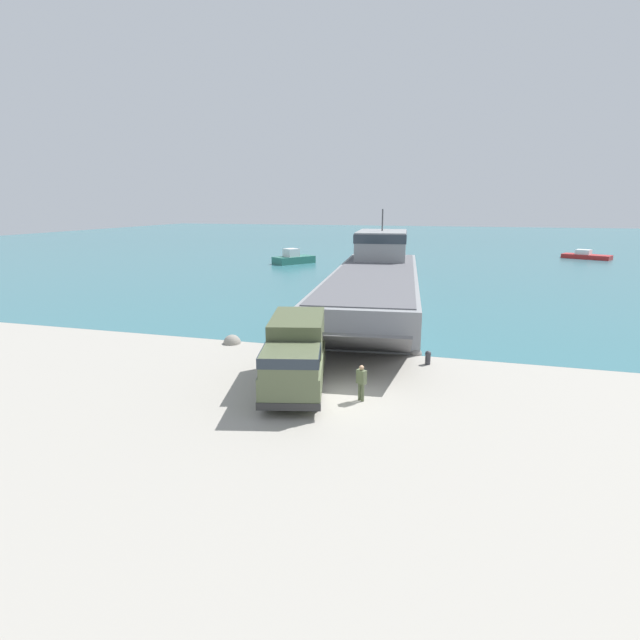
{
  "coord_description": "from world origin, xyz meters",
  "views": [
    {
      "loc": [
        4.93,
        -21.06,
        8.59
      ],
      "look_at": [
        -2.48,
        5.02,
        2.28
      ],
      "focal_mm": 28.0,
      "sensor_mm": 36.0,
      "label": 1
    }
  ],
  "objects_px": {
    "military_truck": "(296,354)",
    "soldier_on_ramp": "(361,380)",
    "landing_craft": "(376,274)",
    "moored_boat_c": "(586,256)",
    "moored_boat_b": "(293,259)",
    "moored_boat_a": "(387,255)",
    "mooring_bollard": "(428,357)"
  },
  "relations": [
    {
      "from": "soldier_on_ramp",
      "to": "mooring_bollard",
      "type": "bearing_deg",
      "value": -171.65
    },
    {
      "from": "moored_boat_c",
      "to": "moored_boat_a",
      "type": "bearing_deg",
      "value": -49.6
    },
    {
      "from": "moored_boat_c",
      "to": "mooring_bollard",
      "type": "xyz_separation_m",
      "value": [
        -20.77,
        -62.7,
        -0.06
      ]
    },
    {
      "from": "moored_boat_b",
      "to": "mooring_bollard",
      "type": "bearing_deg",
      "value": -26.46
    },
    {
      "from": "military_truck",
      "to": "soldier_on_ramp",
      "type": "relative_size",
      "value": 4.67
    },
    {
      "from": "landing_craft",
      "to": "moored_boat_b",
      "type": "xyz_separation_m",
      "value": [
        -16.22,
        22.78,
        -1.28
      ]
    },
    {
      "from": "moored_boat_a",
      "to": "mooring_bollard",
      "type": "xyz_separation_m",
      "value": [
        10.28,
        -54.9,
        -0.06
      ]
    },
    {
      "from": "landing_craft",
      "to": "moored_boat_b",
      "type": "distance_m",
      "value": 27.99
    },
    {
      "from": "soldier_on_ramp",
      "to": "moored_boat_b",
      "type": "bearing_deg",
      "value": -127.32
    },
    {
      "from": "landing_craft",
      "to": "mooring_bollard",
      "type": "distance_m",
      "value": 21.61
    },
    {
      "from": "soldier_on_ramp",
      "to": "moored_boat_a",
      "type": "height_order",
      "value": "soldier_on_ramp"
    },
    {
      "from": "landing_craft",
      "to": "moored_boat_c",
      "type": "xyz_separation_m",
      "value": [
        27.14,
        42.12,
        -1.54
      ]
    },
    {
      "from": "moored_boat_b",
      "to": "landing_craft",
      "type": "bearing_deg",
      "value": -18.53
    },
    {
      "from": "military_truck",
      "to": "mooring_bollard",
      "type": "height_order",
      "value": "military_truck"
    },
    {
      "from": "moored_boat_b",
      "to": "mooring_bollard",
      "type": "height_order",
      "value": "moored_boat_b"
    },
    {
      "from": "moored_boat_b",
      "to": "moored_boat_c",
      "type": "distance_m",
      "value": 47.47
    },
    {
      "from": "military_truck",
      "to": "mooring_bollard",
      "type": "relative_size",
      "value": 10.05
    },
    {
      "from": "landing_craft",
      "to": "moored_boat_c",
      "type": "bearing_deg",
      "value": 51.18
    },
    {
      "from": "mooring_bollard",
      "to": "military_truck",
      "type": "bearing_deg",
      "value": -137.58
    },
    {
      "from": "military_truck",
      "to": "soldier_on_ramp",
      "type": "distance_m",
      "value": 3.5
    },
    {
      "from": "landing_craft",
      "to": "moored_boat_a",
      "type": "xyz_separation_m",
      "value": [
        -3.91,
        34.31,
        -1.54
      ]
    },
    {
      "from": "military_truck",
      "to": "moored_boat_a",
      "type": "height_order",
      "value": "military_truck"
    },
    {
      "from": "landing_craft",
      "to": "soldier_on_ramp",
      "type": "relative_size",
      "value": 24.09
    },
    {
      "from": "military_truck",
      "to": "moored_boat_c",
      "type": "distance_m",
      "value": 73.07
    },
    {
      "from": "soldier_on_ramp",
      "to": "moored_boat_b",
      "type": "xyz_separation_m",
      "value": [
        -20.08,
        49.5,
        -0.22
      ]
    },
    {
      "from": "mooring_bollard",
      "to": "landing_craft",
      "type": "bearing_deg",
      "value": 107.2
    },
    {
      "from": "moored_boat_a",
      "to": "soldier_on_ramp",
      "type": "bearing_deg",
      "value": -130.31
    },
    {
      "from": "military_truck",
      "to": "soldier_on_ramp",
      "type": "height_order",
      "value": "military_truck"
    },
    {
      "from": "moored_boat_a",
      "to": "moored_boat_c",
      "type": "height_order",
      "value": "moored_boat_a"
    },
    {
      "from": "landing_craft",
      "to": "moored_boat_b",
      "type": "bearing_deg",
      "value": 119.43
    },
    {
      "from": "landing_craft",
      "to": "soldier_on_ramp",
      "type": "distance_m",
      "value": 27.02
    },
    {
      "from": "moored_boat_c",
      "to": "moored_boat_b",
      "type": "bearing_deg",
      "value": -39.66
    }
  ]
}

